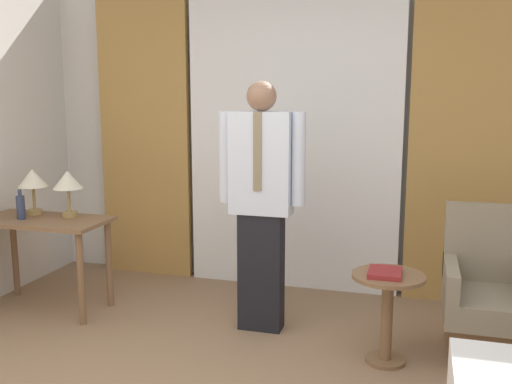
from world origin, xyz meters
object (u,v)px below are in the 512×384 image
book (385,273)px  side_table (387,303)px  desk (44,235)px  bottle_by_lamp (21,207)px  person (261,197)px  armchair (486,303)px  table_lamp_left (33,181)px  table_lamp_right (68,182)px

book → side_table: bearing=41.7°
desk → bottle_by_lamp: bottle_by_lamp is taller
person → armchair: person is taller
person → armchair: size_ratio=1.85×
table_lamp_left → table_lamp_right: (0.32, 0.00, 0.00)m
table_lamp_right → armchair: 3.12m
book → table_lamp_right: bearing=172.2°
table_lamp_left → person: size_ratio=0.21×
bottle_by_lamp → book: 2.75m
desk → side_table: (2.61, -0.19, -0.21)m
person → armchair: bearing=0.5°
person → side_table: 1.10m
table_lamp_left → bottle_by_lamp: 0.25m
desk → table_lamp_right: size_ratio=2.77×
table_lamp_right → book: size_ratio=1.54×
desk → table_lamp_right: bearing=37.5°
bottle_by_lamp → side_table: size_ratio=0.40×
table_lamp_left → table_lamp_right: 0.32m
desk → person: size_ratio=0.57×
table_lamp_right → bottle_by_lamp: table_lamp_right is taller
table_lamp_right → book: bearing=-7.8°
table_lamp_left → armchair: 3.43m
desk → table_lamp_left: table_lamp_left is taller
armchair → book: (-0.62, -0.33, 0.25)m
book → person: bearing=160.2°
desk → table_lamp_right: (0.16, 0.12, 0.40)m
table_lamp_right → book: table_lamp_right is taller
bottle_by_lamp → side_table: 2.79m
side_table → table_lamp_left: bearing=173.6°
side_table → person: bearing=161.8°
table_lamp_right → bottle_by_lamp: (-0.30, -0.18, -0.18)m
bottle_by_lamp → person: 1.87m
table_lamp_right → side_table: (2.45, -0.31, -0.60)m
bottle_by_lamp → person: bearing=4.9°
table_lamp_left → armchair: table_lamp_left is taller
table_lamp_left → armchair: bearing=-0.1°
desk → table_lamp_left: size_ratio=2.77×
bottle_by_lamp → person: (1.86, 0.16, 0.14)m
bottle_by_lamp → person: size_ratio=0.13×
person → book: bearing=-19.8°
armchair → table_lamp_left: bearing=179.9°
book → table_lamp_left: bearing=173.1°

